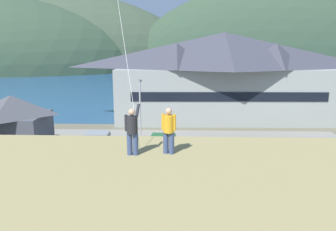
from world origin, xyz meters
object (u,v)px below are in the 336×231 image
Objects in this scene: wharf_dock at (165,100)px; parked_car_back_row_right at (308,169)px; storage_shed_near_lot at (13,124)px; parked_car_mid_row_center at (64,166)px; moored_boat_wharfside at (145,96)px; person_kite_flyer at (132,130)px; parked_car_mid_row_near at (162,144)px; parked_car_lone_by_shed at (96,142)px; parking_light_pole at (140,106)px; person_companion at (169,129)px; harbor_lodge at (223,74)px.

wharf_dock is 35.07m from parked_car_back_row_right.
parked_car_mid_row_center is (6.34, -5.24, -1.76)m from storage_shed_near_lot.
wharf_dock is at bearing -35.45° from moored_boat_wharfside.
parked_car_back_row_right is at bearing 43.91° from person_kite_flyer.
parked_car_mid_row_near is (13.23, 0.16, -1.76)m from storage_shed_near_lot.
parked_car_mid_row_near is (6.06, -0.62, 0.00)m from parked_car_lone_by_shed.
parking_light_pole is (2.27, -26.21, 3.03)m from moored_boat_wharfside.
parked_car_mid_row_near is 2.50× the size of person_companion.
harbor_lodge is at bearing 47.25° from parked_car_lone_by_shed.
harbor_lodge is 31.93m from person_kite_flyer.
person_kite_flyer reaches higher than storage_shed_near_lot.
person_companion is (1.32, 0.19, -0.02)m from person_kite_flyer.
harbor_lodge is at bearing 99.56° from parked_car_back_row_right.
wharf_dock is at bearing 66.26° from storage_shed_near_lot.
parking_light_pole is at bearing 42.88° from parked_car_lone_by_shed.
wharf_dock is 1.57× the size of moored_boat_wharfside.
parking_light_pole is 20.31m from person_companion.
parked_car_mid_row_near is at bearing -115.84° from harbor_lodge.
parking_light_pole reaches higher than parked_car_mid_row_near.
moored_boat_wharfside is 30.60m from parked_car_mid_row_near.
harbor_lodge is 6.76× the size of parked_car_mid_row_near.
harbor_lodge is 2.27× the size of wharf_dock.
wharf_dock is 4.51m from moored_boat_wharfside.
person_kite_flyer is at bearing -70.53° from parked_car_lone_by_shed.
harbor_lodge is 15.80× the size of person_kite_flyer.
parked_car_mid_row_center is (-2.22, -35.64, 0.34)m from moored_boat_wharfside.
parked_car_mid_row_near is (4.67, -30.24, 0.34)m from moored_boat_wharfside.
harbor_lodge is at bearing 48.73° from parking_light_pole.
parked_car_lone_by_shed is 0.68× the size of parking_light_pole.
person_companion is (1.12, -15.76, 5.63)m from parked_car_mid_row_near.
person_companion is (14.35, -15.60, 3.86)m from storage_shed_near_lot.
parking_light_pole is (10.84, 4.19, 0.92)m from storage_shed_near_lot.
parking_light_pole is 20.31m from person_kite_flyer.
parked_car_mid_row_center is at bearing -97.81° from parked_car_lone_by_shed.
parked_car_lone_by_shed is at bearing 109.47° from person_kite_flyer.
wharf_dock is 2.97× the size of parked_car_mid_row_center.
harbor_lodge reaches higher than wharf_dock.
moored_boat_wharfside is (-3.66, 2.60, 0.37)m from wharf_dock.
harbor_lodge is 25.40m from parked_car_mid_row_center.
storage_shed_near_lot is 1.00× the size of parking_light_pole.
person_companion is (3.51, -19.78, 2.94)m from parking_light_pole.
wharf_dock is 2.98× the size of parked_car_mid_row_near.
parked_car_mid_row_near reaches higher than wharf_dock.
storage_shed_near_lot is 1.43× the size of parked_car_mid_row_center.
moored_boat_wharfside is 29.65m from parked_car_lone_by_shed.
person_companion reaches higher than parking_light_pole.
parked_car_back_row_right is 16.22m from person_kite_flyer.
storage_shed_near_lot reaches higher than wharf_dock.
parked_car_mid_row_center is at bearing -124.73° from harbor_lodge.
parked_car_mid_row_center is at bearing 179.99° from parked_car_back_row_right.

